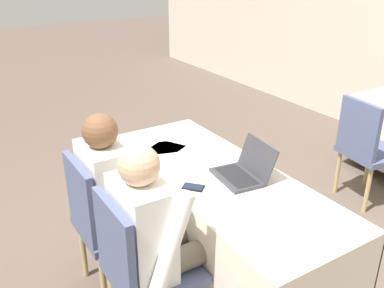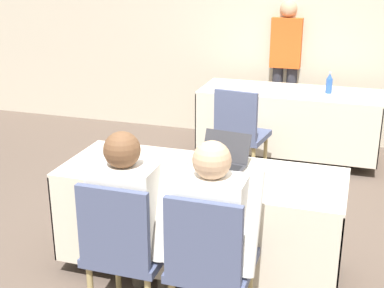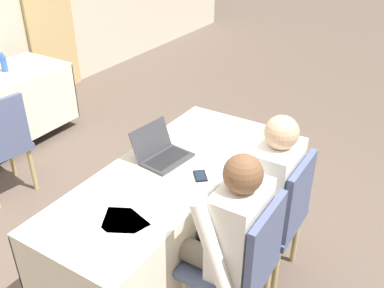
{
  "view_description": "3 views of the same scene",
  "coord_description": "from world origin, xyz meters",
  "px_view_note": "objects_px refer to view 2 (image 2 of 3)",
  "views": [
    {
      "loc": [
        1.86,
        -1.36,
        1.96
      ],
      "look_at": [
        0.0,
        -0.19,
        0.98
      ],
      "focal_mm": 40.0,
      "sensor_mm": 36.0,
      "label": 1
    },
    {
      "loc": [
        0.92,
        -3.04,
        2.04
      ],
      "look_at": [
        0.0,
        -0.19,
        0.98
      ],
      "focal_mm": 50.0,
      "sensor_mm": 36.0,
      "label": 2
    },
    {
      "loc": [
        -1.82,
        -1.33,
        2.21
      ],
      "look_at": [
        0.0,
        -0.19,
        0.98
      ],
      "focal_mm": 40.0,
      "sensor_mm": 36.0,
      "label": 3
    }
  ],
  "objects_px": {
    "cell_phone": "(199,185)",
    "chair_near_right": "(209,261)",
    "laptop": "(221,161)",
    "chair_near_left": "(124,246)",
    "water_bottle": "(329,84)",
    "person_white_shirt": "(215,225)",
    "person_checkered_shirt": "(131,213)",
    "person_red_shirt": "(286,61)",
    "chair_far_spare": "(240,131)"
  },
  "relations": [
    {
      "from": "chair_near_right",
      "to": "person_red_shirt",
      "type": "xyz_separation_m",
      "value": [
        -0.16,
        3.67,
        0.41
      ]
    },
    {
      "from": "chair_far_spare",
      "to": "person_white_shirt",
      "type": "height_order",
      "value": "person_white_shirt"
    },
    {
      "from": "chair_near_left",
      "to": "chair_near_right",
      "type": "bearing_deg",
      "value": -180.0
    },
    {
      "from": "cell_phone",
      "to": "water_bottle",
      "type": "relative_size",
      "value": 0.64
    },
    {
      "from": "laptop",
      "to": "person_red_shirt",
      "type": "distance_m",
      "value": 2.91
    },
    {
      "from": "water_bottle",
      "to": "person_white_shirt",
      "type": "height_order",
      "value": "person_white_shirt"
    },
    {
      "from": "water_bottle",
      "to": "chair_near_right",
      "type": "bearing_deg",
      "value": -97.04
    },
    {
      "from": "chair_near_right",
      "to": "water_bottle",
      "type": "bearing_deg",
      "value": -97.04
    },
    {
      "from": "person_white_shirt",
      "to": "person_red_shirt",
      "type": "bearing_deg",
      "value": -87.45
    },
    {
      "from": "chair_near_left",
      "to": "chair_far_spare",
      "type": "distance_m",
      "value": 2.25
    },
    {
      "from": "chair_near_left",
      "to": "person_white_shirt",
      "type": "xyz_separation_m",
      "value": [
        0.49,
        0.1,
        0.16
      ]
    },
    {
      "from": "person_white_shirt",
      "to": "person_checkered_shirt",
      "type": "bearing_deg",
      "value": 0.0
    },
    {
      "from": "laptop",
      "to": "chair_near_right",
      "type": "relative_size",
      "value": 0.39
    },
    {
      "from": "chair_far_spare",
      "to": "person_checkered_shirt",
      "type": "bearing_deg",
      "value": 94.16
    },
    {
      "from": "cell_phone",
      "to": "person_red_shirt",
      "type": "bearing_deg",
      "value": 138.35
    },
    {
      "from": "laptop",
      "to": "person_red_shirt",
      "type": "height_order",
      "value": "person_red_shirt"
    },
    {
      "from": "laptop",
      "to": "chair_near_left",
      "type": "bearing_deg",
      "value": -107.71
    },
    {
      "from": "chair_near_right",
      "to": "person_checkered_shirt",
      "type": "xyz_separation_m",
      "value": [
        -0.49,
        0.1,
        0.16
      ]
    },
    {
      "from": "cell_phone",
      "to": "person_white_shirt",
      "type": "relative_size",
      "value": 0.12
    },
    {
      "from": "laptop",
      "to": "chair_near_right",
      "type": "xyz_separation_m",
      "value": [
        0.14,
        -0.76,
        -0.27
      ]
    },
    {
      "from": "laptop",
      "to": "person_red_shirt",
      "type": "bearing_deg",
      "value": 97.27
    },
    {
      "from": "water_bottle",
      "to": "person_checkered_shirt",
      "type": "distance_m",
      "value": 3.06
    },
    {
      "from": "person_checkered_shirt",
      "to": "person_white_shirt",
      "type": "height_order",
      "value": "same"
    },
    {
      "from": "cell_phone",
      "to": "chair_near_right",
      "type": "bearing_deg",
      "value": -17.69
    },
    {
      "from": "water_bottle",
      "to": "chair_near_right",
      "type": "xyz_separation_m",
      "value": [
        -0.37,
        -3.04,
        -0.32
      ]
    },
    {
      "from": "chair_far_spare",
      "to": "person_white_shirt",
      "type": "bearing_deg",
      "value": 107.28
    },
    {
      "from": "cell_phone",
      "to": "person_white_shirt",
      "type": "bearing_deg",
      "value": -11.62
    },
    {
      "from": "chair_near_left",
      "to": "person_checkered_shirt",
      "type": "height_order",
      "value": "person_checkered_shirt"
    },
    {
      "from": "laptop",
      "to": "person_checkered_shirt",
      "type": "relative_size",
      "value": 0.3
    },
    {
      "from": "chair_near_right",
      "to": "person_white_shirt",
      "type": "distance_m",
      "value": 0.19
    },
    {
      "from": "chair_far_spare",
      "to": "person_red_shirt",
      "type": "height_order",
      "value": "person_red_shirt"
    },
    {
      "from": "chair_near_left",
      "to": "chair_near_right",
      "type": "relative_size",
      "value": 1.0
    },
    {
      "from": "person_checkered_shirt",
      "to": "laptop",
      "type": "bearing_deg",
      "value": -117.99
    },
    {
      "from": "chair_near_right",
      "to": "person_white_shirt",
      "type": "bearing_deg",
      "value": -90.0
    },
    {
      "from": "water_bottle",
      "to": "chair_far_spare",
      "type": "xyz_separation_m",
      "value": [
        -0.72,
        -0.79,
        -0.32
      ]
    },
    {
      "from": "laptop",
      "to": "person_white_shirt",
      "type": "xyz_separation_m",
      "value": [
        0.14,
        -0.66,
        -0.11
      ]
    },
    {
      "from": "water_bottle",
      "to": "person_checkered_shirt",
      "type": "bearing_deg",
      "value": -106.49
    },
    {
      "from": "laptop",
      "to": "water_bottle",
      "type": "xyz_separation_m",
      "value": [
        0.52,
        2.27,
        0.06
      ]
    },
    {
      "from": "chair_far_spare",
      "to": "chair_near_left",
      "type": "bearing_deg",
      "value": 94.33
    },
    {
      "from": "laptop",
      "to": "cell_phone",
      "type": "bearing_deg",
      "value": -91.67
    },
    {
      "from": "laptop",
      "to": "person_checkered_shirt",
      "type": "distance_m",
      "value": 0.75
    },
    {
      "from": "person_white_shirt",
      "to": "laptop",
      "type": "bearing_deg",
      "value": -77.75
    },
    {
      "from": "person_white_shirt",
      "to": "water_bottle",
      "type": "bearing_deg",
      "value": -97.29
    },
    {
      "from": "chair_near_right",
      "to": "laptop",
      "type": "bearing_deg",
      "value": -79.38
    },
    {
      "from": "person_checkered_shirt",
      "to": "chair_near_left",
      "type": "bearing_deg",
      "value": 90.0
    },
    {
      "from": "chair_near_left",
      "to": "person_checkered_shirt",
      "type": "bearing_deg",
      "value": -90.0
    },
    {
      "from": "person_white_shirt",
      "to": "chair_near_right",
      "type": "bearing_deg",
      "value": 90.0
    },
    {
      "from": "water_bottle",
      "to": "person_red_shirt",
      "type": "bearing_deg",
      "value": 130.05
    },
    {
      "from": "cell_phone",
      "to": "chair_near_right",
      "type": "height_order",
      "value": "chair_near_right"
    },
    {
      "from": "laptop",
      "to": "chair_far_spare",
      "type": "bearing_deg",
      "value": 104.88
    }
  ]
}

